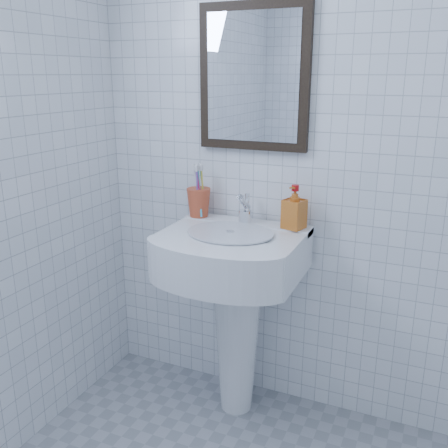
% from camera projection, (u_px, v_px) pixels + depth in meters
% --- Properties ---
extents(wall_back, '(2.20, 0.02, 2.50)m').
position_uv_depth(wall_back, '(330.00, 151.00, 2.13)').
color(wall_back, white).
rests_on(wall_back, ground).
extents(washbasin, '(0.60, 0.44, 0.92)m').
position_uv_depth(washbasin, '(235.00, 292.00, 2.26)').
color(washbasin, white).
rests_on(washbasin, ground).
extents(faucet, '(0.06, 0.13, 0.15)m').
position_uv_depth(faucet, '(245.00, 211.00, 2.25)').
color(faucet, silver).
rests_on(faucet, washbasin).
extents(toothbrush_cup, '(0.14, 0.14, 0.13)m').
position_uv_depth(toothbrush_cup, '(199.00, 202.00, 2.35)').
color(toothbrush_cup, '#BC4727').
rests_on(toothbrush_cup, washbasin).
extents(soap_dispenser, '(0.11, 0.11, 0.19)m').
position_uv_depth(soap_dispenser, '(294.00, 207.00, 2.16)').
color(soap_dispenser, '#B94712').
rests_on(soap_dispenser, washbasin).
extents(wall_mirror, '(0.50, 0.04, 0.62)m').
position_uv_depth(wall_mirror, '(254.00, 78.00, 2.16)').
color(wall_mirror, black).
rests_on(wall_mirror, wall_back).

